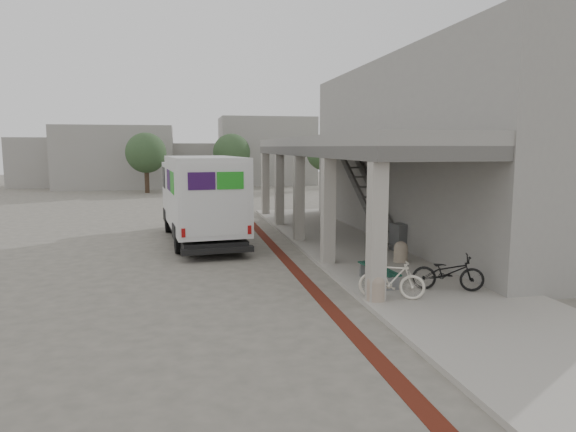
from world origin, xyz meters
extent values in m
plane|color=#615D53|center=(0.00, 0.00, 0.00)|extent=(120.00, 120.00, 0.00)
cube|color=#521B10|center=(1.00, 2.00, 0.01)|extent=(0.35, 40.00, 0.01)
cube|color=#9E978E|center=(4.00, 0.00, 0.06)|extent=(4.40, 28.00, 0.12)
cube|color=gray|center=(7.35, 4.50, 3.50)|extent=(4.30, 17.00, 7.00)
cube|color=#555350|center=(3.60, 4.50, 3.50)|extent=(3.40, 16.90, 0.35)
cube|color=gray|center=(3.60, 4.50, 3.85)|extent=(3.40, 16.90, 0.35)
cube|color=gray|center=(-8.00, 34.00, 2.75)|extent=(10.00, 6.00, 5.50)
cube|color=gray|center=(-1.00, 38.00, 2.00)|extent=(8.00, 6.00, 4.00)
cube|color=gray|center=(6.00, 36.00, 3.25)|extent=(9.00, 6.00, 6.50)
cube|color=gray|center=(-14.00, 37.00, 2.25)|extent=(7.00, 5.00, 4.50)
cylinder|color=#38281C|center=(-5.00, 28.00, 1.20)|extent=(0.36, 0.36, 2.40)
sphere|color=#2D4327|center=(-5.00, 28.00, 3.20)|extent=(3.20, 3.20, 3.20)
cylinder|color=#38281C|center=(2.00, 30.00, 1.20)|extent=(0.36, 0.36, 2.40)
sphere|color=#2D4327|center=(2.00, 30.00, 3.20)|extent=(3.20, 3.20, 3.20)
cylinder|color=#38281C|center=(10.00, 29.00, 1.20)|extent=(0.36, 0.36, 2.40)
sphere|color=#2D4327|center=(10.00, 29.00, 3.20)|extent=(3.20, 3.20, 3.20)
cube|color=black|center=(-1.54, 5.49, 0.41)|extent=(2.82, 7.28, 0.30)
cube|color=silver|center=(-1.45, 4.58, 1.98)|extent=(2.95, 5.49, 2.64)
cube|color=silver|center=(-1.79, 8.07, 1.83)|extent=(2.62, 2.16, 2.34)
cube|color=silver|center=(-1.90, 9.13, 0.96)|extent=(2.28, 0.83, 0.81)
cube|color=black|center=(-1.87, 8.88, 2.39)|extent=(2.27, 0.71, 1.07)
cube|color=black|center=(-1.17, 1.85, 0.36)|extent=(2.35, 0.48, 0.18)
cube|color=#301049|center=(-2.73, 5.17, 2.44)|extent=(0.16, 1.42, 0.76)
cube|color=#209420|center=(-2.58, 3.65, 2.44)|extent=(0.16, 1.42, 0.76)
cube|color=#301049|center=(-1.64, 1.88, 2.59)|extent=(0.86, 0.12, 0.56)
cube|color=#209420|center=(-0.73, 1.97, 2.59)|extent=(0.86, 0.12, 0.56)
cylinder|color=black|center=(-2.86, 8.01, 0.46)|extent=(0.37, 0.94, 0.91)
cylinder|color=black|center=(-0.73, 8.22, 0.46)|extent=(0.37, 0.94, 0.91)
cylinder|color=black|center=(-2.40, 3.37, 0.46)|extent=(0.37, 0.94, 0.91)
cylinder|color=black|center=(-0.27, 3.58, 0.46)|extent=(0.37, 0.94, 0.91)
cube|color=gray|center=(2.81, -2.81, 0.30)|extent=(0.37, 0.12, 0.37)
cube|color=gray|center=(2.66, -1.38, 0.30)|extent=(0.37, 0.12, 0.37)
cube|color=#133A2C|center=(2.60, -2.11, 0.50)|extent=(0.29, 1.73, 0.04)
cube|color=#133A2C|center=(2.74, -2.10, 0.50)|extent=(0.29, 1.73, 0.04)
cube|color=#133A2C|center=(2.87, -2.08, 0.50)|extent=(0.29, 1.73, 0.04)
cylinder|color=gray|center=(2.10, -3.55, 0.33)|extent=(0.43, 0.43, 0.43)
sphere|color=gray|center=(2.10, -3.55, 0.55)|extent=(0.43, 0.43, 0.43)
cylinder|color=gray|center=(4.34, 0.11, 0.34)|extent=(0.43, 0.43, 0.43)
sphere|color=gray|center=(4.34, 0.11, 0.55)|extent=(0.43, 0.43, 0.43)
cube|color=slate|center=(5.00, 1.77, 0.58)|extent=(0.53, 0.64, 0.92)
imported|color=black|center=(4.15, -3.12, 0.58)|extent=(1.84, 1.18, 0.91)
imported|color=silver|center=(2.50, -3.50, 0.58)|extent=(1.59, 1.03, 0.93)
camera|label=1|loc=(-2.23, -14.43, 3.65)|focal=32.00mm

